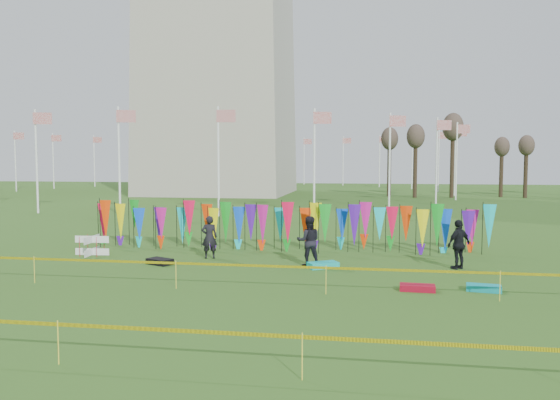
# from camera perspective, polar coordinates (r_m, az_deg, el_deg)

# --- Properties ---
(ground) EXTENTS (160.00, 160.00, 0.00)m
(ground) POSITION_cam_1_polar(r_m,az_deg,el_deg) (18.60, -3.64, -8.53)
(ground) COLOR #2D5217
(ground) RESTS_ON ground
(flagpole_ring) EXTENTS (57.40, 56.16, 8.00)m
(flagpole_ring) POSITION_cam_1_polar(r_m,az_deg,el_deg) (68.13, -6.21, 4.06)
(flagpole_ring) COLOR white
(flagpole_ring) RESTS_ON ground
(banner_row) EXTENTS (18.64, 0.64, 2.09)m
(banner_row) POSITION_cam_1_polar(r_m,az_deg,el_deg) (24.75, 0.36, -2.51)
(banner_row) COLOR black
(banner_row) RESTS_ON ground
(caution_tape_near) EXTENTS (26.00, 0.02, 0.90)m
(caution_tape_near) POSITION_cam_1_polar(r_m,az_deg,el_deg) (17.26, -5.34, -6.90)
(caution_tape_near) COLOR #FFEF05
(caution_tape_near) RESTS_ON ground
(caution_tape_far) EXTENTS (26.00, 0.02, 0.90)m
(caution_tape_far) POSITION_cam_1_polar(r_m,az_deg,el_deg) (11.20, -14.02, -13.13)
(caution_tape_far) COLOR #FFEF05
(caution_tape_far) RESTS_ON ground
(box_kite) EXTENTS (0.77, 0.77, 0.86)m
(box_kite) POSITION_cam_1_polar(r_m,az_deg,el_deg) (24.89, -19.05, -4.52)
(box_kite) COLOR red
(box_kite) RESTS_ON ground
(person_left) EXTENTS (0.76, 0.64, 1.79)m
(person_left) POSITION_cam_1_polar(r_m,az_deg,el_deg) (22.93, -7.39, -3.87)
(person_left) COLOR black
(person_left) RESTS_ON ground
(person_mid) EXTENTS (1.03, 0.74, 1.93)m
(person_mid) POSITION_cam_1_polar(r_m,az_deg,el_deg) (21.22, 3.01, -4.30)
(person_mid) COLOR black
(person_mid) RESTS_ON ground
(person_right) EXTENTS (1.24, 1.17, 1.87)m
(person_right) POSITION_cam_1_polar(r_m,az_deg,el_deg) (21.62, 18.18, -4.43)
(person_right) COLOR black
(person_right) RESTS_ON ground
(kite_bag_turquoise) EXTENTS (1.26, 1.05, 0.23)m
(kite_bag_turquoise) POSITION_cam_1_polar(r_m,az_deg,el_deg) (20.94, 4.51, -6.79)
(kite_bag_turquoise) COLOR #0CC2BB
(kite_bag_turquoise) RESTS_ON ground
(kite_bag_red) EXTENTS (1.11, 0.55, 0.20)m
(kite_bag_red) POSITION_cam_1_polar(r_m,az_deg,el_deg) (17.84, 14.16, -8.88)
(kite_bag_red) COLOR #A90B22
(kite_bag_red) RESTS_ON ground
(kite_bag_black) EXTENTS (1.15, 0.94, 0.23)m
(kite_bag_black) POSITION_cam_1_polar(r_m,az_deg,el_deg) (22.09, -12.45, -6.29)
(kite_bag_black) COLOR black
(kite_bag_black) RESTS_ON ground
(kite_bag_teal) EXTENTS (1.10, 0.65, 0.20)m
(kite_bag_teal) POSITION_cam_1_polar(r_m,az_deg,el_deg) (18.41, 20.51, -8.61)
(kite_bag_teal) COLOR #0B99A3
(kite_bag_teal) RESTS_ON ground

